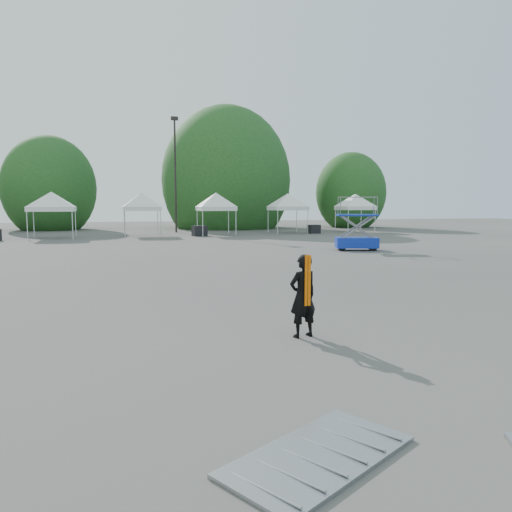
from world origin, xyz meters
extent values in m
plane|color=#474442|center=(0.00, 0.00, 0.00)|extent=(120.00, 120.00, 0.00)
cylinder|color=black|center=(3.00, 32.00, 4.75)|extent=(0.16, 0.16, 9.50)
cube|color=black|center=(3.00, 32.00, 9.65)|extent=(0.60, 0.25, 0.30)
cylinder|color=#382314|center=(-8.00, 40.00, 1.14)|extent=(0.36, 0.36, 2.27)
ellipsoid|color=#194C1C|center=(-8.00, 40.00, 3.94)|extent=(4.16, 4.16, 4.78)
cylinder|color=#382314|center=(9.00, 39.00, 1.40)|extent=(0.36, 0.36, 2.80)
ellipsoid|color=#194C1C|center=(9.00, 39.00, 4.85)|extent=(5.12, 5.12, 5.89)
cylinder|color=#382314|center=(22.00, 37.00, 1.05)|extent=(0.36, 0.36, 2.10)
ellipsoid|color=#194C1C|center=(22.00, 37.00, 3.64)|extent=(3.84, 3.84, 4.42)
cylinder|color=silver|center=(-7.86, 25.63, 1.00)|extent=(0.06, 0.06, 2.00)
cylinder|color=silver|center=(-4.95, 25.63, 1.00)|extent=(0.06, 0.06, 2.00)
cylinder|color=silver|center=(-7.86, 28.54, 1.00)|extent=(0.06, 0.06, 2.00)
cylinder|color=silver|center=(-4.95, 28.54, 1.00)|extent=(0.06, 0.06, 2.00)
cube|color=white|center=(-6.40, 27.08, 2.08)|extent=(3.11, 3.11, 0.30)
pyramid|color=white|center=(-6.40, 27.08, 3.33)|extent=(4.40, 4.40, 1.10)
cylinder|color=silver|center=(-1.38, 26.86, 1.00)|extent=(0.06, 0.06, 2.00)
cylinder|color=silver|center=(1.23, 26.86, 1.00)|extent=(0.06, 0.06, 2.00)
cylinder|color=silver|center=(-1.38, 29.47, 1.00)|extent=(0.06, 0.06, 2.00)
cylinder|color=silver|center=(1.23, 29.47, 1.00)|extent=(0.06, 0.06, 2.00)
cube|color=white|center=(-0.07, 28.17, 2.08)|extent=(2.81, 2.81, 0.30)
pyramid|color=white|center=(-0.07, 28.17, 3.33)|extent=(3.98, 3.98, 1.10)
cylinder|color=silver|center=(4.27, 25.90, 1.00)|extent=(0.06, 0.06, 2.00)
cylinder|color=silver|center=(6.84, 25.90, 1.00)|extent=(0.06, 0.06, 2.00)
cylinder|color=silver|center=(4.27, 28.48, 1.00)|extent=(0.06, 0.06, 2.00)
cylinder|color=silver|center=(6.84, 28.48, 1.00)|extent=(0.06, 0.06, 2.00)
cube|color=white|center=(5.55, 27.19, 2.08)|extent=(2.77, 2.77, 0.30)
pyramid|color=white|center=(5.55, 27.19, 3.33)|extent=(3.92, 3.92, 1.10)
cylinder|color=silver|center=(10.58, 27.01, 1.00)|extent=(0.06, 0.06, 2.00)
cylinder|color=silver|center=(13.18, 27.01, 1.00)|extent=(0.06, 0.06, 2.00)
cylinder|color=silver|center=(10.58, 29.61, 1.00)|extent=(0.06, 0.06, 2.00)
cylinder|color=silver|center=(13.18, 29.61, 1.00)|extent=(0.06, 0.06, 2.00)
cube|color=white|center=(11.88, 28.31, 2.08)|extent=(2.81, 2.81, 0.30)
pyramid|color=white|center=(11.88, 28.31, 3.33)|extent=(3.97, 3.97, 1.10)
cylinder|color=silver|center=(17.04, 27.43, 1.00)|extent=(0.06, 0.06, 2.00)
cylinder|color=silver|center=(19.60, 27.43, 1.00)|extent=(0.06, 0.06, 2.00)
cylinder|color=silver|center=(17.04, 30.00, 1.00)|extent=(0.06, 0.06, 2.00)
cylinder|color=silver|center=(19.60, 30.00, 1.00)|extent=(0.06, 0.06, 2.00)
cube|color=white|center=(18.32, 28.72, 2.08)|extent=(2.76, 2.76, 0.30)
pyramid|color=white|center=(18.32, 28.72, 3.33)|extent=(3.91, 3.91, 1.10)
imported|color=black|center=(1.18, -2.81, 0.77)|extent=(0.64, 0.50, 1.55)
cube|color=#ED6004|center=(1.18, -2.97, 1.08)|extent=(0.12, 0.02, 0.93)
cube|color=#0C289E|center=(10.27, 12.69, 0.41)|extent=(2.42, 1.70, 0.55)
cube|color=#0C289E|center=(10.27, 12.69, 1.87)|extent=(2.32, 1.63, 0.09)
cylinder|color=black|center=(9.35, 12.50, 0.16)|extent=(0.36, 0.23, 0.33)
cylinder|color=black|center=(10.92, 12.01, 0.16)|extent=(0.36, 0.23, 0.33)
cylinder|color=black|center=(9.62, 13.38, 0.16)|extent=(0.36, 0.23, 0.33)
cylinder|color=black|center=(11.19, 12.88, 0.16)|extent=(0.36, 0.23, 0.33)
cube|color=gray|center=(-0.29, -7.04, 0.02)|extent=(2.22, 1.85, 0.05)
cube|color=black|center=(4.13, 26.60, 0.40)|extent=(1.16, 0.98, 0.80)
cube|color=black|center=(13.88, 27.37, 0.36)|extent=(1.04, 0.87, 0.72)
camera|label=1|loc=(-2.14, -11.32, 2.47)|focal=35.00mm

